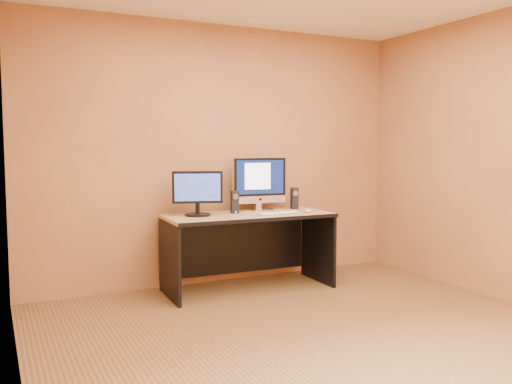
% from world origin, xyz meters
% --- Properties ---
extents(floor, '(4.00, 4.00, 0.00)m').
position_xyz_m(floor, '(0.00, 0.00, 0.00)').
color(floor, brown).
rests_on(floor, ground).
extents(walls, '(4.00, 4.00, 2.60)m').
position_xyz_m(walls, '(0.00, 0.00, 1.30)').
color(walls, '#AC7545').
rests_on(walls, ground).
extents(desk, '(1.62, 0.75, 0.74)m').
position_xyz_m(desk, '(0.10, 1.56, 0.37)').
color(desk, tan).
rests_on(desk, ground).
extents(imac, '(0.58, 0.24, 0.55)m').
position_xyz_m(imac, '(0.32, 1.74, 1.01)').
color(imac, silver).
rests_on(imac, desk).
extents(second_monitor, '(0.53, 0.38, 0.42)m').
position_xyz_m(second_monitor, '(-0.39, 1.64, 0.95)').
color(second_monitor, black).
rests_on(second_monitor, desk).
extents(speaker_left, '(0.08, 0.08, 0.22)m').
position_xyz_m(speaker_left, '(0.01, 1.67, 0.85)').
color(speaker_left, black).
rests_on(speaker_left, desk).
extents(speaker_right, '(0.08, 0.08, 0.22)m').
position_xyz_m(speaker_right, '(0.71, 1.72, 0.85)').
color(speaker_right, black).
rests_on(speaker_right, desk).
extents(keyboard, '(0.44, 0.16, 0.02)m').
position_xyz_m(keyboard, '(0.35, 1.41, 0.75)').
color(keyboard, silver).
rests_on(keyboard, desk).
extents(mouse, '(0.06, 0.10, 0.04)m').
position_xyz_m(mouse, '(0.68, 1.40, 0.76)').
color(mouse, silver).
rests_on(mouse, desk).
extents(cable_a, '(0.06, 0.22, 0.01)m').
position_xyz_m(cable_a, '(0.43, 1.83, 0.74)').
color(cable_a, black).
rests_on(cable_a, desk).
extents(cable_b, '(0.11, 0.15, 0.01)m').
position_xyz_m(cable_b, '(0.34, 1.84, 0.74)').
color(cable_b, black).
rests_on(cable_b, desk).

